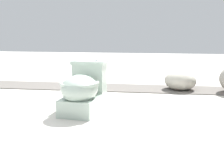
# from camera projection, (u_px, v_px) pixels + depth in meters

# --- Properties ---
(ground_plane) EXTENTS (14.00, 14.00, 0.00)m
(ground_plane) POSITION_uv_depth(u_px,v_px,m) (80.00, 110.00, 3.28)
(ground_plane) COLOR beige
(gravel_strip) EXTENTS (0.56, 8.00, 0.01)m
(gravel_strip) POSITION_uv_depth(u_px,v_px,m) (136.00, 88.00, 4.40)
(gravel_strip) COLOR #605B56
(gravel_strip) RESTS_ON ground
(toilet) EXTENTS (0.67, 0.44, 0.52)m
(toilet) POSITION_uv_depth(u_px,v_px,m) (83.00, 91.00, 3.19)
(toilet) COLOR #B2C6B7
(toilet) RESTS_ON ground
(boulder_far) EXTENTS (0.61, 0.61, 0.26)m
(boulder_far) POSITION_uv_depth(u_px,v_px,m) (180.00, 81.00, 4.29)
(boulder_far) COLOR #ADA899
(boulder_far) RESTS_ON ground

